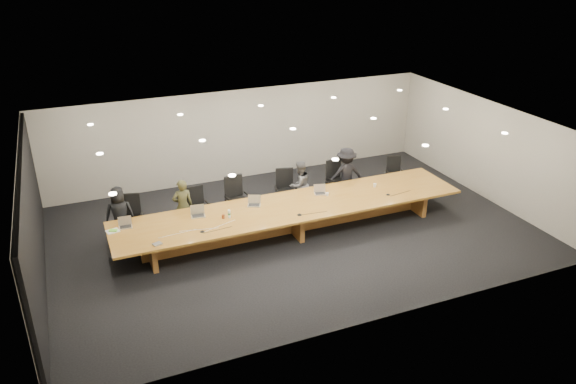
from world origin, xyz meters
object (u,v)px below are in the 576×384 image
at_px(paper_cup_far, 375,185).
at_px(person_b, 183,206).
at_px(chair_far_right, 395,173).
at_px(water_bottle, 229,214).
at_px(chair_mid_left, 238,199).
at_px(person_d, 346,174).
at_px(person_a, 120,214).
at_px(mic_right, 388,194).
at_px(mic_center, 300,214).
at_px(laptop_a, 125,223).
at_px(paper_cup_near, 327,194).
at_px(laptop_b, 198,211).
at_px(conference_table, 293,214).
at_px(laptop_c, 254,201).
at_px(person_c, 300,185).
at_px(chair_far_left, 131,218).
at_px(amber_mug, 223,216).
at_px(av_box, 157,244).
at_px(laptop_d, 320,190).
at_px(chair_mid_right, 286,190).
at_px(mic_left, 202,231).
at_px(chair_left, 199,206).

bearing_deg(paper_cup_far, person_b, 169.81).
bearing_deg(chair_far_right, water_bottle, -151.92).
height_order(chair_mid_left, person_d, person_d).
distance_m(person_a, mic_right, 6.84).
xyz_separation_m(paper_cup_far, mic_center, (-2.56, -0.76, -0.03)).
relative_size(laptop_a, water_bottle, 1.52).
bearing_deg(paper_cup_near, laptop_a, 177.46).
height_order(laptop_a, laptop_b, laptop_b).
distance_m(conference_table, laptop_c, 1.03).
height_order(chair_mid_left, person_b, person_b).
bearing_deg(person_c, chair_far_left, -18.65).
bearing_deg(chair_far_right, chair_far_left, -165.06).
height_order(person_d, amber_mug, person_d).
bearing_deg(av_box, laptop_d, -5.23).
bearing_deg(mic_right, laptop_a, 173.18).
bearing_deg(laptop_d, laptop_a, -165.16).
bearing_deg(conference_table, chair_far_left, 161.90).
xyz_separation_m(chair_mid_right, chair_far_right, (3.54, 0.01, -0.07)).
height_order(chair_mid_left, paper_cup_near, chair_mid_left).
xyz_separation_m(chair_mid_left, mic_center, (1.00, -1.79, 0.16)).
bearing_deg(person_d, laptop_c, 25.44).
bearing_deg(conference_table, person_b, 156.18).
height_order(person_b, mic_right, person_b).
bearing_deg(water_bottle, laptop_c, 27.36).
distance_m(chair_far_left, av_box, 1.96).
distance_m(conference_table, person_a, 4.27).
xyz_separation_m(conference_table, mic_right, (2.57, -0.37, 0.24)).
distance_m(chair_far_right, laptop_c, 4.91).
bearing_deg(chair_far_right, laptop_a, -159.15).
bearing_deg(chair_far_left, mic_left, -36.06).
xyz_separation_m(chair_mid_right, person_c, (0.39, -0.08, 0.11)).
bearing_deg(paper_cup_near, laptop_c, 174.89).
xyz_separation_m(person_b, person_c, (3.29, 0.14, -0.02)).
distance_m(chair_left, person_c, 2.84).
xyz_separation_m(laptop_d, water_bottle, (-2.62, -0.40, -0.02)).
xyz_separation_m(chair_left, laptop_d, (3.04, -0.98, 0.35)).
bearing_deg(person_c, mic_left, 9.77).
relative_size(chair_mid_left, person_c, 0.87).
height_order(chair_far_right, person_a, person_a).
height_order(person_a, amber_mug, person_a).
distance_m(laptop_d, water_bottle, 2.65).
distance_m(chair_far_left, laptop_b, 1.78).
distance_m(person_b, laptop_a, 1.67).
bearing_deg(laptop_c, chair_mid_left, 124.72).
bearing_deg(water_bottle, laptop_d, 8.59).
bearing_deg(laptop_c, chair_left, 165.46).
bearing_deg(conference_table, laptop_a, 174.01).
bearing_deg(person_a, chair_mid_right, -173.84).
xyz_separation_m(chair_mid_left, laptop_d, (2.00, -0.87, 0.27)).
relative_size(chair_mid_left, laptop_c, 3.76).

